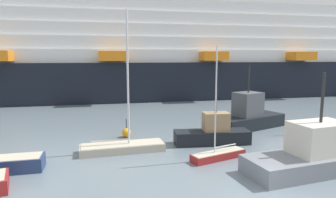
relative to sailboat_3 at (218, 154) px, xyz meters
The scene contains 7 objects.
sailboat_3 is the anchor object (origin of this frame).
sailboat_5 6.85m from the sailboat_3, 150.22° to the left, with size 6.04×1.86×10.03m.
fishing_boat_0 5.84m from the sailboat_3, 36.74° to the right, with size 8.61×3.28×5.93m.
fishing_boat_1 3.63m from the sailboat_3, 70.96° to the left, with size 6.10×2.65×4.55m.
fishing_boat_3 9.80m from the sailboat_3, 46.80° to the left, with size 7.63×4.45×6.00m.
channel_buoy_0 8.82m from the sailboat_3, 125.39° to the left, with size 0.78×0.78×1.61m.
cruise_ship 34.73m from the sailboat_3, 70.74° to the left, with size 108.96×23.04×21.09m.
Camera 1 is at (-8.31, -11.14, 6.81)m, focal length 31.55 mm.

